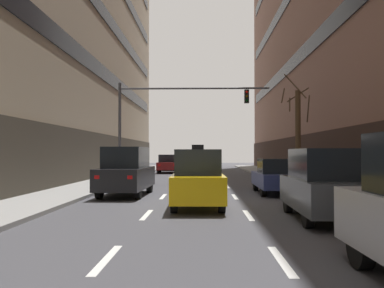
# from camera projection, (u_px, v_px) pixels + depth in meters

# --- Properties ---
(ground_plane) EXTENTS (120.00, 120.00, 0.00)m
(ground_plane) POSITION_uv_depth(u_px,v_px,m) (198.00, 203.00, 14.93)
(ground_plane) COLOR #424247
(sidewalk_left) EXTENTS (2.80, 80.00, 0.14)m
(sidewalk_left) POSITION_uv_depth(u_px,v_px,m) (42.00, 200.00, 15.10)
(sidewalk_left) COLOR gray
(sidewalk_left) RESTS_ON ground
(sidewalk_right) EXTENTS (2.80, 80.00, 0.14)m
(sidewalk_right) POSITION_uv_depth(u_px,v_px,m) (358.00, 201.00, 14.77)
(sidewalk_right) COLOR gray
(sidewalk_right) RESTS_ON ground
(lane_stripe_l1_s2) EXTENTS (0.16, 2.00, 0.01)m
(lane_stripe_l1_s2) POSITION_uv_depth(u_px,v_px,m) (106.00, 259.00, 6.98)
(lane_stripe_l1_s2) COLOR silver
(lane_stripe_l1_s2) RESTS_ON ground
(lane_stripe_l1_s3) EXTENTS (0.16, 2.00, 0.01)m
(lane_stripe_l1_s3) POSITION_uv_depth(u_px,v_px,m) (147.00, 215.00, 11.97)
(lane_stripe_l1_s3) COLOR silver
(lane_stripe_l1_s3) RESTS_ON ground
(lane_stripe_l1_s4) EXTENTS (0.16, 2.00, 0.01)m
(lane_stripe_l1_s4) POSITION_uv_depth(u_px,v_px,m) (163.00, 197.00, 16.97)
(lane_stripe_l1_s4) COLOR silver
(lane_stripe_l1_s4) RESTS_ON ground
(lane_stripe_l1_s5) EXTENTS (0.16, 2.00, 0.01)m
(lane_stripe_l1_s5) POSITION_uv_depth(u_px,v_px,m) (172.00, 187.00, 21.97)
(lane_stripe_l1_s5) COLOR silver
(lane_stripe_l1_s5) RESTS_ON ground
(lane_stripe_l1_s6) EXTENTS (0.16, 2.00, 0.01)m
(lane_stripe_l1_s6) POSITION_uv_depth(u_px,v_px,m) (178.00, 180.00, 26.96)
(lane_stripe_l1_s6) COLOR silver
(lane_stripe_l1_s6) RESTS_ON ground
(lane_stripe_l1_s7) EXTENTS (0.16, 2.00, 0.01)m
(lane_stripe_l1_s7) POSITION_uv_depth(u_px,v_px,m) (182.00, 176.00, 31.96)
(lane_stripe_l1_s7) COLOR silver
(lane_stripe_l1_s7) RESTS_ON ground
(lane_stripe_l1_s8) EXTENTS (0.16, 2.00, 0.01)m
(lane_stripe_l1_s8) POSITION_uv_depth(u_px,v_px,m) (185.00, 173.00, 36.96)
(lane_stripe_l1_s8) COLOR silver
(lane_stripe_l1_s8) RESTS_ON ground
(lane_stripe_l1_s9) EXTENTS (0.16, 2.00, 0.01)m
(lane_stripe_l1_s9) POSITION_uv_depth(u_px,v_px,m) (187.00, 170.00, 41.96)
(lane_stripe_l1_s9) COLOR silver
(lane_stripe_l1_s9) RESTS_ON ground
(lane_stripe_l1_s10) EXTENTS (0.16, 2.00, 0.01)m
(lane_stripe_l1_s10) POSITION_uv_depth(u_px,v_px,m) (188.00, 169.00, 46.95)
(lane_stripe_l1_s10) COLOR silver
(lane_stripe_l1_s10) RESTS_ON ground
(lane_stripe_l2_s2) EXTENTS (0.16, 2.00, 0.01)m
(lane_stripe_l2_s2) POSITION_uv_depth(u_px,v_px,m) (281.00, 260.00, 6.89)
(lane_stripe_l2_s2) COLOR silver
(lane_stripe_l2_s2) RESTS_ON ground
(lane_stripe_l2_s3) EXTENTS (0.16, 2.00, 0.01)m
(lane_stripe_l2_s3) POSITION_uv_depth(u_px,v_px,m) (248.00, 215.00, 11.89)
(lane_stripe_l2_s3) COLOR silver
(lane_stripe_l2_s3) RESTS_ON ground
(lane_stripe_l2_s4) EXTENTS (0.16, 2.00, 0.01)m
(lane_stripe_l2_s4) POSITION_uv_depth(u_px,v_px,m) (235.00, 197.00, 16.89)
(lane_stripe_l2_s4) COLOR silver
(lane_stripe_l2_s4) RESTS_ON ground
(lane_stripe_l2_s5) EXTENTS (0.16, 2.00, 0.01)m
(lane_stripe_l2_s5) POSITION_uv_depth(u_px,v_px,m) (227.00, 187.00, 21.88)
(lane_stripe_l2_s5) COLOR silver
(lane_stripe_l2_s5) RESTS_ON ground
(lane_stripe_l2_s6) EXTENTS (0.16, 2.00, 0.01)m
(lane_stripe_l2_s6) POSITION_uv_depth(u_px,v_px,m) (223.00, 180.00, 26.88)
(lane_stripe_l2_s6) COLOR silver
(lane_stripe_l2_s6) RESTS_ON ground
(lane_stripe_l2_s7) EXTENTS (0.16, 2.00, 0.01)m
(lane_stripe_l2_s7) POSITION_uv_depth(u_px,v_px,m) (220.00, 176.00, 31.88)
(lane_stripe_l2_s7) COLOR silver
(lane_stripe_l2_s7) RESTS_ON ground
(lane_stripe_l2_s8) EXTENTS (0.16, 2.00, 0.01)m
(lane_stripe_l2_s8) POSITION_uv_depth(u_px,v_px,m) (217.00, 173.00, 36.87)
(lane_stripe_l2_s8) COLOR silver
(lane_stripe_l2_s8) RESTS_ON ground
(lane_stripe_l2_s9) EXTENTS (0.16, 2.00, 0.01)m
(lane_stripe_l2_s9) POSITION_uv_depth(u_px,v_px,m) (216.00, 171.00, 41.87)
(lane_stripe_l2_s9) COLOR silver
(lane_stripe_l2_s9) RESTS_ON ground
(lane_stripe_l2_s10) EXTENTS (0.16, 2.00, 0.01)m
(lane_stripe_l2_s10) POSITION_uv_depth(u_px,v_px,m) (214.00, 169.00, 46.87)
(lane_stripe_l2_s10) COLOR silver
(lane_stripe_l2_s10) RESTS_ON ground
(car_driving_0) EXTENTS (2.01, 4.52, 2.16)m
(car_driving_0) POSITION_uv_depth(u_px,v_px,m) (126.00, 171.00, 17.42)
(car_driving_0) COLOR black
(car_driving_0) RESTS_ON ground
(taxi_driving_1) EXTENTS (1.81, 4.19, 2.18)m
(taxi_driving_1) POSITION_uv_depth(u_px,v_px,m) (198.00, 179.00, 13.65)
(taxi_driving_1) COLOR black
(taxi_driving_1) RESTS_ON ground
(taxi_driving_2) EXTENTS (2.09, 4.66, 1.91)m
(taxi_driving_2) POSITION_uv_depth(u_px,v_px,m) (202.00, 163.00, 41.44)
(taxi_driving_2) COLOR black
(taxi_driving_2) RESTS_ON ground
(car_driving_3) EXTENTS (1.88, 4.24, 1.57)m
(car_driving_3) POSITION_uv_depth(u_px,v_px,m) (171.00, 163.00, 42.55)
(car_driving_3) COLOR black
(car_driving_3) RESTS_ON ground
(car_driving_4) EXTENTS (2.14, 4.71, 1.74)m
(car_driving_4) POSITION_uv_depth(u_px,v_px,m) (168.00, 164.00, 37.09)
(car_driving_4) COLOR black
(car_driving_4) RESTS_ON ground
(car_parked_1) EXTENTS (1.84, 4.21, 2.02)m
(car_parked_1) POSITION_uv_depth(u_px,v_px,m) (324.00, 184.00, 11.12)
(car_parked_1) COLOR black
(car_parked_1) RESTS_ON ground
(car_parked_2) EXTENTS (1.86, 4.38, 1.64)m
(car_parked_2) POSITION_uv_depth(u_px,v_px,m) (276.00, 176.00, 18.21)
(car_parked_2) COLOR black
(car_parked_2) RESTS_ON ground
(traffic_signal_0) EXTENTS (9.47, 0.35, 6.18)m
(traffic_signal_0) POSITION_uv_depth(u_px,v_px,m) (167.00, 111.00, 24.53)
(traffic_signal_0) COLOR #4C4C51
(traffic_signal_0) RESTS_ON sidewalk_left
(street_tree_0) EXTENTS (1.89, 1.98, 6.38)m
(street_tree_0) POSITION_uv_depth(u_px,v_px,m) (298.00, 134.00, 22.98)
(street_tree_0) COLOR #4C3823
(street_tree_0) RESTS_ON sidewalk_right
(pedestrian_0) EXTENTS (0.32, 0.49, 1.52)m
(pedestrian_0) POSITION_uv_depth(u_px,v_px,m) (304.00, 169.00, 21.27)
(pedestrian_0) COLOR brown
(pedestrian_0) RESTS_ON sidewalk_right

